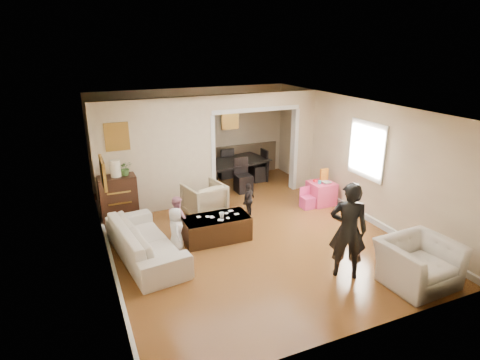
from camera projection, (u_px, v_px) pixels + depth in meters
name	position (u px, v px, depth m)	size (l,w,h in m)	color
floor	(244.00, 230.00, 8.43)	(7.00, 7.00, 0.00)	#975F27
partition_left	(156.00, 156.00, 9.05)	(2.75, 0.18, 2.60)	beige
partition_right	(302.00, 140.00, 10.49)	(0.55, 0.18, 2.60)	beige
partition_header	(255.00, 100.00, 9.61)	(2.22, 0.18, 0.35)	beige
window_pane	(367.00, 150.00, 8.60)	(0.03, 0.95, 1.10)	white
framed_art_partition	(117.00, 137.00, 8.47)	(0.45, 0.03, 0.55)	brown
framed_art_sofa_wall	(103.00, 173.00, 6.30)	(0.03, 0.55, 0.40)	brown
framed_art_alcove	(230.00, 119.00, 11.27)	(0.45, 0.03, 0.55)	brown
sofa	(145.00, 241.00, 7.26)	(2.28, 0.89, 0.67)	beige
armchair_back	(204.00, 199.00, 9.04)	(0.81, 0.84, 0.76)	tan
armchair_front	(418.00, 263.00, 6.47)	(1.13, 0.99, 0.74)	beige
dresser	(119.00, 200.00, 8.61)	(0.77, 0.44, 1.06)	#371D10
table_lamp	(115.00, 168.00, 8.37)	(0.22, 0.22, 0.36)	#EFE6C2
potted_plant	(125.00, 168.00, 8.46)	(0.28, 0.24, 0.31)	#487232
coffee_table	(216.00, 228.00, 7.95)	(1.30, 0.65, 0.49)	#3C2213
coffee_cup	(222.00, 215.00, 7.85)	(0.11, 0.11, 0.10)	white
play_table	(321.00, 193.00, 9.71)	(0.57, 0.57, 0.55)	#EC3E70
cereal_box	(324.00, 175.00, 9.70)	(0.20, 0.07, 0.30)	yellow
cyan_cup	(320.00, 182.00, 9.52)	(0.08, 0.08, 0.08)	#25B7BD
toy_block	(315.00, 181.00, 9.67)	(0.08, 0.06, 0.05)	red
play_bowl	(327.00, 183.00, 9.53)	(0.21, 0.21, 0.05)	silver
dining_table	(234.00, 173.00, 11.02)	(1.90, 1.06, 0.67)	black
adult_person	(348.00, 230.00, 6.53)	(0.61, 0.40, 1.68)	black
child_kneel_a	(176.00, 230.00, 7.43)	(0.43, 0.28, 0.88)	white
child_kneel_b	(178.00, 218.00, 7.87)	(0.45, 0.35, 0.92)	#CE819A
child_toddler	(249.00, 200.00, 8.94)	(0.47, 0.20, 0.80)	black
craft_papers	(220.00, 216.00, 7.92)	(0.84, 0.44, 0.00)	white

